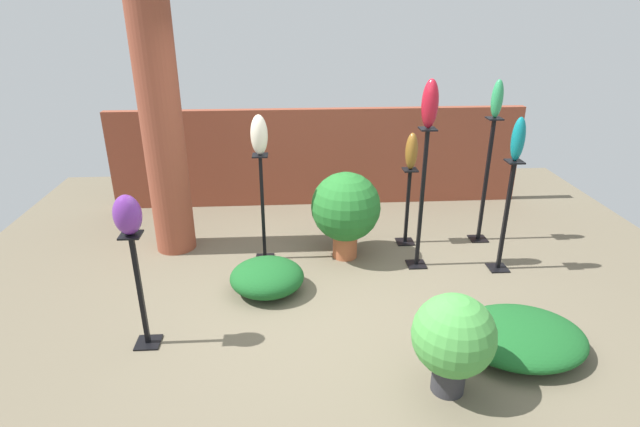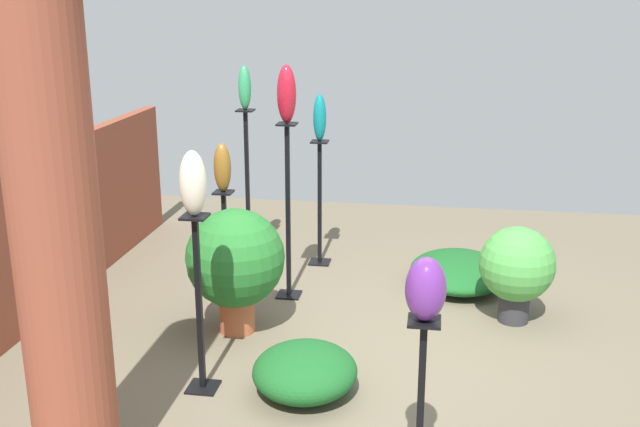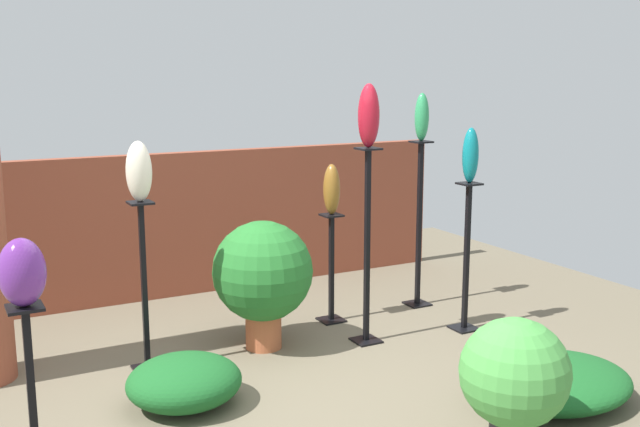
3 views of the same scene
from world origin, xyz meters
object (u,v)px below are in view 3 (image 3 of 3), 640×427
(pedestal_ivory, at_px, (145,294))
(potted_plant_front_right, at_px, (263,274))
(art_vase_jade, at_px, (422,117))
(art_vase_ruby, at_px, (369,116))
(potted_plant_mid_left, at_px, (514,377))
(pedestal_violet, at_px, (33,419))
(art_vase_teal, at_px, (470,155))
(pedestal_teal, at_px, (466,263))
(art_vase_ivory, at_px, (139,171))
(art_vase_violet, at_px, (22,272))
(pedestal_bronze, at_px, (331,273))
(art_vase_bronze, at_px, (332,189))
(pedestal_ruby, at_px, (367,254))
(pedestal_jade, at_px, (419,230))

(pedestal_ivory, distance_m, potted_plant_front_right, 0.89)
(art_vase_jade, bearing_deg, art_vase_ruby, -147.08)
(art_vase_jade, bearing_deg, potted_plant_mid_left, -114.61)
(pedestal_violet, xyz_separation_m, art_vase_teal, (3.42, 1.05, 0.96))
(potted_plant_front_right, bearing_deg, potted_plant_mid_left, -76.18)
(pedestal_ivory, xyz_separation_m, pedestal_teal, (2.50, -0.39, 0.00))
(art_vase_ivory, bearing_deg, art_vase_violet, -122.55)
(pedestal_teal, height_order, potted_plant_front_right, pedestal_teal)
(art_vase_ivory, bearing_deg, pedestal_bronze, 10.39)
(pedestal_violet, height_order, art_vase_bronze, art_vase_bronze)
(pedestal_teal, relative_size, potted_plant_mid_left, 1.54)
(potted_plant_mid_left, bearing_deg, pedestal_violet, 163.63)
(pedestal_ruby, distance_m, art_vase_jade, 1.45)
(pedestal_violet, bearing_deg, pedestal_ruby, 24.84)
(art_vase_violet, height_order, art_vase_ruby, art_vase_ruby)
(art_vase_ivory, bearing_deg, potted_plant_front_right, 0.20)
(pedestal_violet, xyz_separation_m, pedestal_jade, (3.46, 1.77, 0.22))
(art_vase_ivory, xyz_separation_m, art_vase_teal, (2.50, -0.39, 0.02))
(art_vase_ivory, relative_size, art_vase_teal, 0.95)
(pedestal_ruby, relative_size, art_vase_bronze, 3.65)
(pedestal_violet, bearing_deg, potted_plant_mid_left, -16.37)
(pedestal_violet, height_order, potted_plant_mid_left, pedestal_violet)
(pedestal_ruby, distance_m, pedestal_teal, 0.88)
(pedestal_ruby, relative_size, art_vase_teal, 3.49)
(art_vase_teal, bearing_deg, art_vase_ruby, 171.08)
(pedestal_bronze, xyz_separation_m, art_vase_jade, (0.90, 0.02, 1.27))
(pedestal_teal, relative_size, art_vase_teal, 2.79)
(pedestal_jade, height_order, art_vase_jade, art_vase_jade)
(pedestal_ruby, relative_size, art_vase_jade, 3.68)
(potted_plant_front_right, bearing_deg, art_vase_bronze, 21.64)
(art_vase_violet, height_order, art_vase_teal, art_vase_teal)
(pedestal_teal, distance_m, art_vase_violet, 3.63)
(pedestal_bronze, bearing_deg, art_vase_bronze, 180.00)
(art_vase_bronze, distance_m, potted_plant_front_right, 0.97)
(art_vase_ivory, relative_size, potted_plant_front_right, 0.42)
(art_vase_violet, xyz_separation_m, potted_plant_front_right, (1.81, 1.44, -0.59))
(pedestal_jade, xyz_separation_m, art_vase_ivory, (-2.54, -0.33, 0.72))
(art_vase_ruby, relative_size, art_vase_bronze, 1.14)
(potted_plant_mid_left, xyz_separation_m, potted_plant_front_right, (-0.52, 2.13, 0.12))
(pedestal_ruby, bearing_deg, potted_plant_front_right, 161.13)
(art_vase_teal, xyz_separation_m, art_vase_bronze, (-0.85, 0.69, -0.30))
(pedestal_ruby, distance_m, art_vase_teal, 1.12)
(art_vase_violet, xyz_separation_m, art_vase_ruby, (2.56, 1.19, 0.57))
(art_vase_ivory, distance_m, potted_plant_front_right, 1.22)
(pedestal_ivory, bearing_deg, potted_plant_mid_left, -56.34)
(pedestal_teal, distance_m, art_vase_jade, 1.33)
(art_vase_bronze, relative_size, potted_plant_front_right, 0.42)
(art_vase_teal, height_order, potted_plant_mid_left, art_vase_teal)
(potted_plant_front_right, bearing_deg, pedestal_bronze, 21.64)
(pedestal_jade, xyz_separation_m, potted_plant_front_right, (-1.65, -0.32, -0.10))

